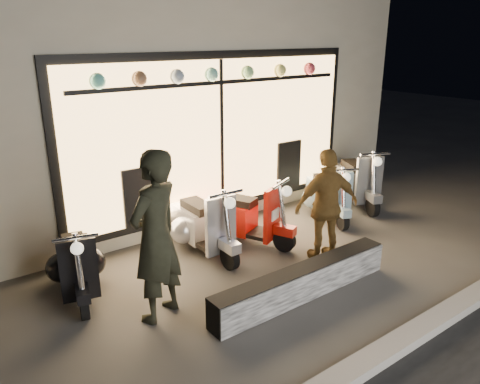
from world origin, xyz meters
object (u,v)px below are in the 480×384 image
object	(u,v)px
man	(156,237)
woman	(327,206)
graffiti_barrier	(303,282)
scooter_silver	(200,223)
scooter_red	(241,216)

from	to	relation	value
man	woman	bearing A→B (deg)	153.45
woman	man	bearing A→B (deg)	14.98
woman	graffiti_barrier	bearing A→B (deg)	47.81
man	woman	world-z (taller)	man
scooter_silver	graffiti_barrier	bearing A→B (deg)	-80.31
man	woman	distance (m)	2.61
scooter_silver	man	size ratio (longest dim) A/B	0.74
scooter_red	woman	distance (m)	1.42
scooter_silver	woman	bearing A→B (deg)	-45.43
scooter_silver	scooter_red	distance (m)	0.68
graffiti_barrier	woman	distance (m)	1.29
woman	scooter_silver	bearing A→B (deg)	-28.57
scooter_silver	man	bearing A→B (deg)	-136.67
scooter_silver	scooter_red	size ratio (longest dim) A/B	1.04
graffiti_barrier	scooter_red	xyz separation A→B (m)	(0.38, 1.79, 0.22)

